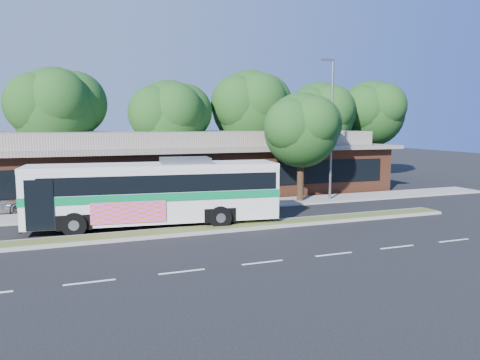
{
  "coord_description": "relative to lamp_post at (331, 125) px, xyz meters",
  "views": [
    {
      "loc": [
        -6.64,
        -20.12,
        5.02
      ],
      "look_at": [
        2.25,
        3.2,
        2.0
      ],
      "focal_mm": 35.0,
      "sensor_mm": 36.0,
      "label": 1
    }
  ],
  "objects": [
    {
      "name": "sidewalk_tree",
      "position": [
        -1.7,
        0.31,
        -0.19
      ],
      "size": [
        5.26,
        4.72,
        6.96
      ],
      "color": "black",
      "rests_on": "ground"
    },
    {
      "name": "tree_bg_c",
      "position": [
        -8.16,
        9.13,
        0.69
      ],
      "size": [
        6.24,
        5.6,
        8.26
      ],
      "color": "black",
      "rests_on": "ground"
    },
    {
      "name": "lamp_post",
      "position": [
        0.0,
        0.0,
        0.0
      ],
      "size": [
        0.93,
        0.18,
        9.07
      ],
      "color": "slate",
      "rests_on": "ground"
    },
    {
      "name": "tree_bg_f",
      "position": [
        10.87,
        10.14,
        1.16
      ],
      "size": [
        6.69,
        6.0,
        8.92
      ],
      "color": "black",
      "rests_on": "ground"
    },
    {
      "name": "transit_bus",
      "position": [
        -12.0,
        -3.61,
        -3.03
      ],
      "size": [
        12.18,
        3.92,
        3.36
      ],
      "rotation": [
        0.0,
        0.0,
        -0.11
      ],
      "color": "silver",
      "rests_on": "ground"
    },
    {
      "name": "median_strip",
      "position": [
        -9.56,
        -5.4,
        -4.83
      ],
      "size": [
        26.0,
        1.1,
        0.15
      ],
      "primitive_type": "cube",
      "color": "#4A5022",
      "rests_on": "ground"
    },
    {
      "name": "sidewalk",
      "position": [
        -9.56,
        0.4,
        -4.84
      ],
      "size": [
        44.0,
        2.6,
        0.12
      ],
      "primitive_type": "cube",
      "color": "gray",
      "rests_on": "ground"
    },
    {
      "name": "ground",
      "position": [
        -9.56,
        -6.0,
        -4.9
      ],
      "size": [
        120.0,
        120.0,
        0.0
      ],
      "primitive_type": "plane",
      "color": "black",
      "rests_on": "ground"
    },
    {
      "name": "plaza_building",
      "position": [
        -9.56,
        6.99,
        -2.77
      ],
      "size": [
        33.2,
        11.2,
        4.45
      ],
      "color": "brown",
      "rests_on": "ground"
    },
    {
      "name": "tree_bg_b",
      "position": [
        -16.13,
        10.14,
        1.24
      ],
      "size": [
        6.69,
        6.0,
        9.0
      ],
      "color": "black",
      "rests_on": "ground"
    },
    {
      "name": "tree_bg_d",
      "position": [
        -1.12,
        10.15,
        1.52
      ],
      "size": [
        6.91,
        6.2,
        9.37
      ],
      "color": "black",
      "rests_on": "ground"
    },
    {
      "name": "tree_bg_e",
      "position": [
        4.85,
        9.14,
        0.84
      ],
      "size": [
        6.47,
        5.8,
        8.5
      ],
      "color": "black",
      "rests_on": "ground"
    }
  ]
}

